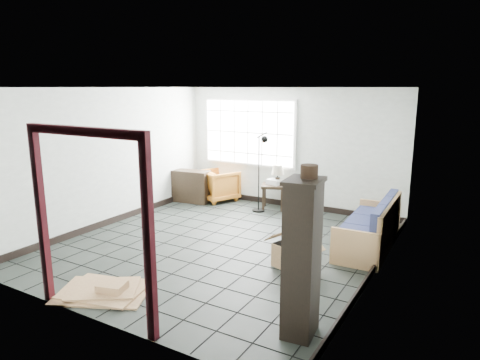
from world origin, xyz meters
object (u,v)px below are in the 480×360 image
Objects in this scene: futon_sofa at (372,231)px; armchair at (218,184)px; side_table at (273,189)px; tall_shelf at (302,258)px.

armchair is at bearing 159.34° from futon_sofa.
side_table is at bearing -156.02° from armchair.
armchair is 1.23× the size of side_table.
tall_shelf is at bearing -93.08° from futon_sofa.
armchair is 1.42m from side_table.
tall_shelf reaches higher than futon_sofa.
armchair is (-3.85, 1.31, 0.09)m from futon_sofa.
tall_shelf reaches higher than side_table.
side_table is (1.42, -0.00, 0.05)m from armchair.
tall_shelf is (3.79, -4.23, 0.47)m from armchair.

